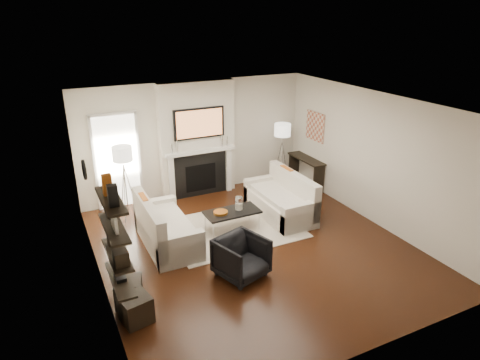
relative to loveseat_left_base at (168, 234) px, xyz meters
name	(u,v)px	position (x,y,z in m)	size (l,w,h in m)	color
room_envelope	(255,181)	(1.41, -0.83, 1.14)	(6.00, 6.00, 6.00)	black
chimney_breast	(197,140)	(1.41, 2.05, 1.14)	(1.80, 0.25, 2.70)	silver
fireplace_surround	(201,175)	(1.41, 1.91, 0.31)	(1.30, 0.02, 1.04)	black
firebox	(201,178)	(1.41, 1.91, 0.24)	(0.75, 0.02, 0.65)	black
mantel_pilaster_l	(172,179)	(0.69, 1.88, 0.34)	(0.12, 0.08, 1.10)	white
mantel_pilaster_r	(229,169)	(2.13, 1.88, 0.34)	(0.12, 0.08, 1.10)	white
mantel_shelf	(201,151)	(1.41, 1.86, 0.91)	(1.70, 0.18, 0.07)	white
tv_body	(199,123)	(1.41, 1.89, 1.57)	(1.20, 0.06, 0.70)	black
tv_screen	(200,124)	(1.41, 1.85, 1.57)	(1.10, 0.01, 0.62)	#BF723F
candlestick_l_tall	(177,147)	(0.86, 1.87, 1.09)	(0.04, 0.04, 0.30)	silver
candlestick_l_short	(172,149)	(0.73, 1.87, 1.06)	(0.04, 0.04, 0.24)	silver
candlestick_r_tall	(222,141)	(1.96, 1.87, 1.09)	(0.04, 0.04, 0.30)	silver
candlestick_r_short	(227,141)	(2.09, 1.87, 1.06)	(0.04, 0.04, 0.24)	silver
hallway_panel	(117,162)	(-0.44, 2.15, 0.84)	(0.90, 0.02, 2.10)	white
door_trim_l	(95,165)	(-0.92, 2.13, 0.84)	(0.06, 0.06, 2.16)	white
door_trim_r	(139,159)	(0.04, 2.13, 0.84)	(0.06, 0.06, 2.16)	white
door_trim_top	(112,114)	(-0.44, 2.13, 1.92)	(1.02, 0.06, 0.06)	white
rug	(233,229)	(1.36, 0.00, -0.20)	(2.60, 2.00, 0.01)	#B6A795
loveseat_left_base	(168,234)	(0.00, 0.00, 0.00)	(0.85, 1.80, 0.42)	beige
loveseat_left_back	(149,223)	(-0.33, 0.00, 0.32)	(0.18, 1.80, 0.80)	beige
loveseat_left_arm_n	(181,250)	(0.00, -0.81, 0.09)	(0.85, 0.18, 0.60)	beige
loveseat_left_arm_s	(156,213)	(0.00, 0.81, 0.09)	(0.85, 0.18, 0.60)	beige
loveseat_left_cushion	(169,221)	(0.05, 0.00, 0.26)	(0.63, 1.44, 0.10)	beige
pillow_left_orange	(144,206)	(-0.33, 0.30, 0.52)	(0.10, 0.42, 0.42)	#AB5315
pillow_left_charcoal	(153,220)	(-0.33, -0.30, 0.51)	(0.10, 0.40, 0.40)	black
loveseat_right_base	(280,206)	(2.55, 0.15, 0.00)	(0.85, 1.80, 0.42)	beige
loveseat_right_back	(293,190)	(2.89, 0.15, 0.32)	(0.18, 1.80, 0.80)	beige
loveseat_right_arm_n	(301,217)	(2.55, -0.66, 0.09)	(0.85, 0.18, 0.60)	beige
loveseat_right_arm_s	(262,189)	(2.55, 0.96, 0.09)	(0.85, 0.18, 0.60)	beige
loveseat_right_cushion	(278,195)	(2.50, 0.15, 0.26)	(0.63, 1.44, 0.10)	beige
pillow_right_orange	(286,177)	(2.89, 0.45, 0.52)	(0.10, 0.42, 0.42)	#AB5315
pillow_right_charcoal	(301,187)	(2.89, -0.15, 0.51)	(0.10, 0.40, 0.40)	black
coffee_table	(232,212)	(1.34, -0.03, 0.19)	(1.10, 0.55, 0.04)	black
coffee_leg_nw	(214,231)	(0.84, -0.25, -0.02)	(0.02, 0.02, 0.38)	silver
coffee_leg_ne	(259,221)	(1.84, -0.25, -0.02)	(0.02, 0.02, 0.38)	silver
coffee_leg_sw	(205,222)	(0.84, 0.19, -0.02)	(0.02, 0.02, 0.38)	silver
coffee_leg_se	(249,212)	(1.84, 0.19, -0.02)	(0.02, 0.02, 0.38)	silver
hurricane_glass	(239,203)	(1.49, -0.03, 0.35)	(0.15, 0.15, 0.27)	white
hurricane_candle	(239,206)	(1.49, -0.03, 0.29)	(0.10, 0.10, 0.14)	white
copper_bowl	(221,212)	(1.09, -0.03, 0.24)	(0.28, 0.28, 0.05)	#A9611C
armchair	(242,256)	(0.80, -1.55, 0.17)	(0.74, 0.69, 0.76)	black
lamp_left_post	(126,192)	(-0.44, 1.44, 0.39)	(0.02, 0.02, 1.20)	silver
lamp_left_shade	(122,154)	(-0.44, 1.44, 1.24)	(0.40, 0.40, 0.30)	white
lamp_left_leg_a	(132,191)	(-0.33, 1.44, 0.39)	(0.02, 0.02, 1.25)	silver
lamp_left_leg_b	(123,191)	(-0.49, 1.54, 0.39)	(0.02, 0.02, 1.25)	silver
lamp_left_leg_c	(125,194)	(-0.49, 1.35, 0.39)	(0.02, 0.02, 1.25)	silver
lamp_right_post	(281,163)	(3.46, 1.61, 0.39)	(0.02, 0.02, 1.20)	silver
lamp_right_shade	(282,130)	(3.46, 1.61, 1.24)	(0.40, 0.40, 0.30)	white
lamp_right_leg_a	(285,162)	(3.57, 1.61, 0.39)	(0.02, 0.02, 1.25)	silver
lamp_right_leg_b	(277,162)	(3.41, 1.71, 0.39)	(0.02, 0.02, 1.25)	silver
lamp_right_leg_c	(281,164)	(3.41, 1.52, 0.39)	(0.02, 0.02, 1.25)	silver
console_top	(307,159)	(3.98, 1.27, 0.52)	(0.35, 1.20, 0.04)	black
console_leg_n	(319,180)	(3.98, 0.72, 0.14)	(0.30, 0.04, 0.71)	black
console_leg_s	(294,166)	(3.98, 1.82, 0.14)	(0.30, 0.04, 0.71)	black
wall_art	(315,126)	(4.14, 1.22, 1.34)	(0.03, 0.70, 0.70)	tan
shelf_bottom	(120,279)	(-1.21, -1.83, 0.49)	(0.25, 1.00, 0.04)	black
shelf_lower	(117,254)	(-1.21, -1.83, 0.89)	(0.25, 1.00, 0.04)	black
shelf_upper	(114,228)	(-1.21, -1.83, 1.29)	(0.25, 1.00, 0.04)	black
shelf_top	(111,200)	(-1.21, -1.83, 1.69)	(0.25, 1.00, 0.04)	black
decor_magfile_a	(113,196)	(-1.21, -2.06, 1.85)	(0.12, 0.10, 0.28)	black
decor_magfile_b	(107,185)	(-1.21, -1.68, 1.85)	(0.12, 0.10, 0.28)	#AB5315
decor_frame_a	(114,222)	(-1.21, -1.92, 1.42)	(0.04, 0.30, 0.22)	white
decor_frame_b	(109,211)	(-1.21, -1.50, 1.40)	(0.04, 0.22, 0.18)	black
decor_wine_rack	(121,257)	(-1.21, -2.11, 1.01)	(0.18, 0.25, 0.20)	black
decor_box_small	(113,240)	(-1.21, -1.56, 0.97)	(0.15, 0.12, 0.12)	black
decor_books	(120,277)	(-1.21, -1.85, 0.53)	(0.14, 0.20, 0.05)	black
decor_box_tall	(116,264)	(-1.21, -1.59, 0.60)	(0.10, 0.10, 0.18)	white
clock_rim	(84,170)	(-1.32, 0.07, 1.49)	(0.34, 0.34, 0.04)	black
clock_face	(86,170)	(-1.29, 0.07, 1.49)	(0.29, 0.29, 0.01)	white
ottoman_near	(129,291)	(-1.06, -1.45, -0.01)	(0.40, 0.40, 0.40)	black
ottoman_far	(136,309)	(-1.06, -1.91, -0.01)	(0.40, 0.40, 0.40)	black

